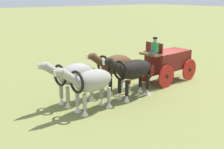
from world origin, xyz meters
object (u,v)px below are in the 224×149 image
(draft_horse_lead_near, at_px, (91,82))
(draft_horse_lead_off, at_px, (74,75))
(draft_horse_rear_near, at_px, (132,71))
(show_wagon, at_px, (167,61))
(draft_horse_rear_off, at_px, (115,66))

(draft_horse_lead_near, height_order, draft_horse_lead_off, draft_horse_lead_off)
(draft_horse_lead_near, xyz_separation_m, draft_horse_lead_off, (0.10, -1.30, 0.03))
(draft_horse_rear_near, xyz_separation_m, draft_horse_lead_off, (2.69, -1.09, -0.03))
(draft_horse_rear_near, relative_size, draft_horse_lead_off, 1.05)
(show_wagon, xyz_separation_m, draft_horse_rear_near, (3.53, 0.93, 0.17))
(draft_horse_rear_near, relative_size, draft_horse_lead_near, 1.06)
(draft_horse_lead_near, bearing_deg, draft_horse_rear_near, -175.40)
(draft_horse_rear_off, distance_m, draft_horse_lead_off, 2.60)
(show_wagon, height_order, draft_horse_rear_near, show_wagon)
(show_wagon, height_order, draft_horse_lead_near, show_wagon)
(draft_horse_lead_near, bearing_deg, show_wagon, -169.44)
(draft_horse_rear_off, relative_size, draft_horse_lead_near, 1.00)
(show_wagon, xyz_separation_m, draft_horse_rear_off, (3.62, -0.37, 0.19))
(draft_horse_rear_near, bearing_deg, draft_horse_rear_off, -85.77)
(draft_horse_rear_near, height_order, draft_horse_lead_off, draft_horse_rear_near)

